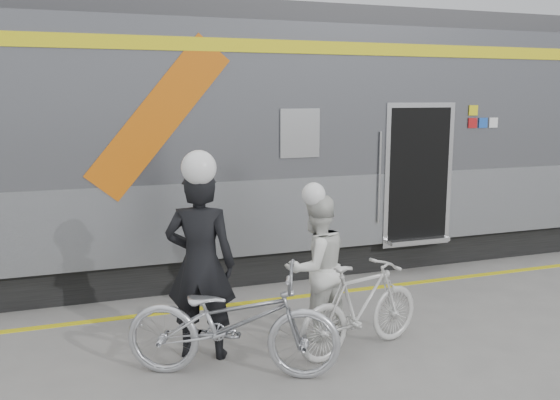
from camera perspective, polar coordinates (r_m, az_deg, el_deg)
name	(u,v)px	position (r m, az deg, el deg)	size (l,w,h in m)	color
ground	(319,369)	(6.36, 3.82, -15.96)	(90.00, 90.00, 0.00)	slate
train	(256,140)	(9.90, -2.31, 5.80)	(24.00, 3.17, 4.10)	black
safety_strip	(258,302)	(8.22, -2.17, -9.74)	(24.00, 0.12, 0.01)	yellow
man	(201,264)	(6.35, -7.66, -6.15)	(0.75, 0.49, 2.05)	black
bicycle_left	(233,322)	(6.03, -4.56, -11.59)	(0.75, 2.15, 1.13)	#ADAFB5
woman	(316,267)	(6.86, 3.48, -6.47)	(0.81, 0.63, 1.67)	silver
bicycle_right	(361,307)	(6.62, 7.77, -10.19)	(0.48, 1.69, 1.01)	#BBBAB6
helmet_man	(198,151)	(6.12, -7.92, 4.71)	(0.36, 0.36, 0.36)	white
helmet_woman	(317,184)	(6.65, 3.57, 1.56)	(0.27, 0.27, 0.27)	white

